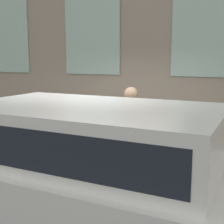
# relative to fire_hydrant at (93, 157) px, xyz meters

# --- Properties ---
(ground_plane) EXTENTS (80.00, 80.00, 0.00)m
(ground_plane) POSITION_rel_fire_hydrant_xyz_m (-0.49, -0.28, -0.53)
(ground_plane) COLOR #38383A
(sidewalk) EXTENTS (2.39, 60.00, 0.15)m
(sidewalk) POSITION_rel_fire_hydrant_xyz_m (0.70, -0.28, -0.45)
(sidewalk) COLOR #9E9B93
(sidewalk) RESTS_ON ground_plane
(fire_hydrant) EXTENTS (0.38, 0.48, 0.74)m
(fire_hydrant) POSITION_rel_fire_hydrant_xyz_m (0.00, 0.00, 0.00)
(fire_hydrant) COLOR #2D7260
(fire_hydrant) RESTS_ON sidewalk
(person) EXTENTS (0.40, 0.26, 1.63)m
(person) POSITION_rel_fire_hydrant_xyz_m (0.60, -0.50, 0.61)
(person) COLOR #232328
(person) RESTS_ON sidewalk
(parked_truck_white_near) EXTENTS (1.94, 4.64, 1.79)m
(parked_truck_white_near) POSITION_rel_fire_hydrant_xyz_m (-1.76, -0.90, 0.50)
(parked_truck_white_near) COLOR black
(parked_truck_white_near) RESTS_ON ground_plane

